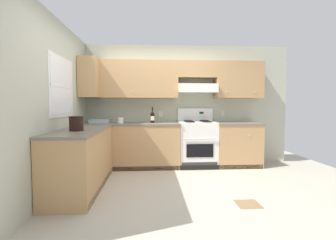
# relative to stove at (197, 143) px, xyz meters

# --- Properties ---
(ground_plane) EXTENTS (7.04, 7.04, 0.00)m
(ground_plane) POSITION_rel_stove_xyz_m (-0.76, -1.25, -0.48)
(ground_plane) COLOR #B2AA99
(floor_accent_tile) EXTENTS (0.30, 0.30, 0.01)m
(floor_accent_tile) POSITION_rel_stove_xyz_m (0.29, -2.03, -0.48)
(floor_accent_tile) COLOR olive
(floor_accent_tile) RESTS_ON ground_plane
(wall_back) EXTENTS (4.68, 0.57, 2.55)m
(wall_back) POSITION_rel_stove_xyz_m (-0.36, 0.27, 1.00)
(wall_back) COLOR #B7BAA3
(wall_back) RESTS_ON ground_plane
(wall_left) EXTENTS (0.47, 4.00, 2.55)m
(wall_left) POSITION_rel_stove_xyz_m (-2.35, -1.03, 0.87)
(wall_left) COLOR #B7BAA3
(wall_left) RESTS_ON ground_plane
(counter_back_run) EXTENTS (3.60, 0.65, 0.91)m
(counter_back_run) POSITION_rel_stove_xyz_m (-0.63, -0.01, -0.03)
(counter_back_run) COLOR tan
(counter_back_run) RESTS_ON ground_plane
(counter_left_run) EXTENTS (0.63, 1.91, 0.91)m
(counter_left_run) POSITION_rel_stove_xyz_m (-2.00, -1.26, -0.03)
(counter_left_run) COLOR tan
(counter_left_run) RESTS_ON ground_plane
(stove) EXTENTS (0.76, 0.62, 1.20)m
(stove) POSITION_rel_stove_xyz_m (0.00, 0.00, 0.00)
(stove) COLOR white
(stove) RESTS_ON ground_plane
(wine_bottle) EXTENTS (0.08, 0.08, 0.32)m
(wine_bottle) POSITION_rel_stove_xyz_m (-0.93, -0.02, 0.56)
(wine_bottle) COLOR black
(wine_bottle) RESTS_ON counter_back_run
(bowl) EXTENTS (0.39, 0.27, 0.08)m
(bowl) POSITION_rel_stove_xyz_m (-1.99, 0.02, 0.46)
(bowl) COLOR #9EADB7
(bowl) RESTS_ON counter_back_run
(bucket) EXTENTS (0.21, 0.21, 0.21)m
(bucket) POSITION_rel_stove_xyz_m (-2.01, -1.50, 0.54)
(bucket) COLOR black
(bucket) RESTS_ON counter_left_run
(paper_towel_roll) EXTENTS (0.12, 0.12, 0.11)m
(paper_towel_roll) POSITION_rel_stove_xyz_m (-1.57, 0.00, 0.49)
(paper_towel_roll) COLOR white
(paper_towel_roll) RESTS_ON counter_back_run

